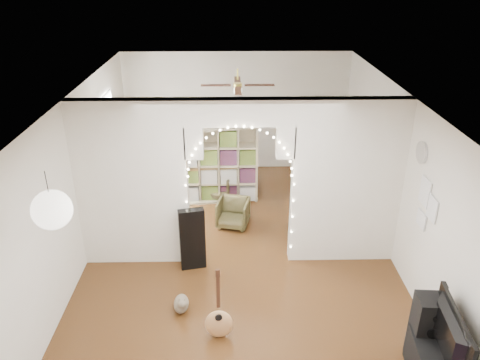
{
  "coord_description": "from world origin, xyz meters",
  "views": [
    {
      "loc": [
        -0.13,
        -6.47,
        4.48
      ],
      "look_at": [
        0.01,
        0.3,
        1.28
      ],
      "focal_mm": 35.0,
      "sensor_mm": 36.0,
      "label": 1
    }
  ],
  "objects_px": {
    "floor_speaker": "(428,331)",
    "dining_table": "(206,164)",
    "acoustic_guitar": "(219,313)",
    "dining_chair_right": "(220,185)",
    "bookcase": "(219,164)",
    "dining_chair_left": "(233,213)"
  },
  "relations": [
    {
      "from": "bookcase",
      "to": "dining_chair_right",
      "type": "xyz_separation_m",
      "value": [
        0.01,
        0.11,
        -0.52
      ]
    },
    {
      "from": "bookcase",
      "to": "dining_chair_left",
      "type": "height_order",
      "value": "bookcase"
    },
    {
      "from": "bookcase",
      "to": "dining_chair_right",
      "type": "relative_size",
      "value": 2.64
    },
    {
      "from": "floor_speaker",
      "to": "acoustic_guitar",
      "type": "bearing_deg",
      "value": 174.33
    },
    {
      "from": "bookcase",
      "to": "dining_table",
      "type": "xyz_separation_m",
      "value": [
        -0.26,
        0.26,
        -0.11
      ]
    },
    {
      "from": "acoustic_guitar",
      "to": "dining_table",
      "type": "bearing_deg",
      "value": 82.46
    },
    {
      "from": "acoustic_guitar",
      "to": "dining_chair_right",
      "type": "height_order",
      "value": "acoustic_guitar"
    },
    {
      "from": "bookcase",
      "to": "dining_table",
      "type": "relative_size",
      "value": 1.25
    },
    {
      "from": "floor_speaker",
      "to": "dining_chair_left",
      "type": "distance_m",
      "value": 4.03
    },
    {
      "from": "acoustic_guitar",
      "to": "dining_chair_right",
      "type": "distance_m",
      "value": 4.03
    },
    {
      "from": "floor_speaker",
      "to": "dining_table",
      "type": "bearing_deg",
      "value": 125.96
    },
    {
      "from": "dining_table",
      "to": "dining_chair_left",
      "type": "distance_m",
      "value": 1.49
    },
    {
      "from": "bookcase",
      "to": "dining_chair_right",
      "type": "distance_m",
      "value": 0.53
    },
    {
      "from": "acoustic_guitar",
      "to": "bookcase",
      "type": "bearing_deg",
      "value": 78.91
    },
    {
      "from": "dining_chair_left",
      "to": "dining_chair_right",
      "type": "xyz_separation_m",
      "value": [
        -0.26,
        1.17,
        0.02
      ]
    },
    {
      "from": "floor_speaker",
      "to": "dining_chair_left",
      "type": "bearing_deg",
      "value": 129.27
    },
    {
      "from": "floor_speaker",
      "to": "dining_chair_right",
      "type": "relative_size",
      "value": 1.59
    },
    {
      "from": "floor_speaker",
      "to": "bookcase",
      "type": "bearing_deg",
      "value": 124.94
    },
    {
      "from": "dining_table",
      "to": "dining_chair_left",
      "type": "xyz_separation_m",
      "value": [
        0.54,
        -1.32,
        -0.42
      ]
    },
    {
      "from": "acoustic_guitar",
      "to": "bookcase",
      "type": "relative_size",
      "value": 0.58
    },
    {
      "from": "floor_speaker",
      "to": "dining_table",
      "type": "xyz_separation_m",
      "value": [
        -2.84,
        4.62,
        0.21
      ]
    },
    {
      "from": "floor_speaker",
      "to": "dining_chair_left",
      "type": "relative_size",
      "value": 1.68
    }
  ]
}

